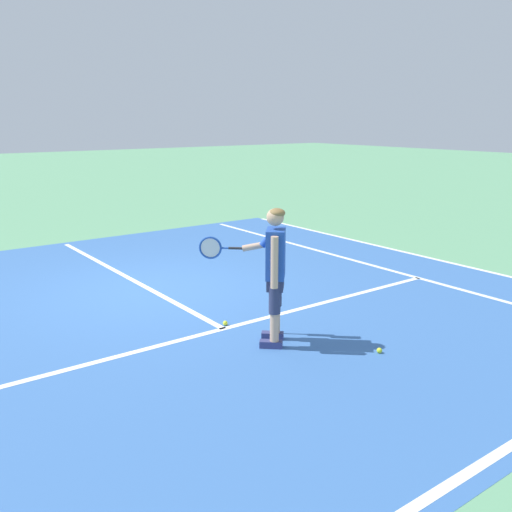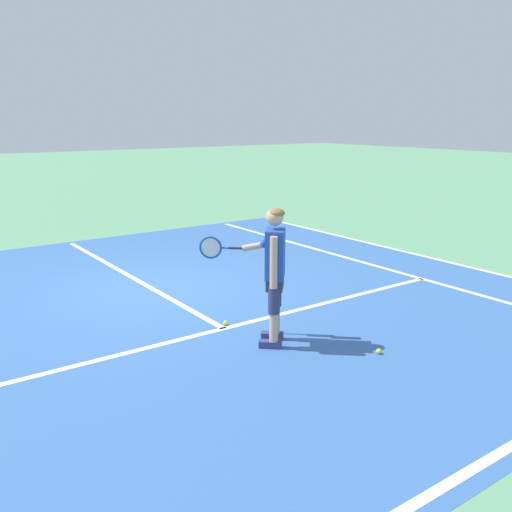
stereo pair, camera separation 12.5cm
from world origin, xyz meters
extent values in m
plane|color=#609E70|center=(0.00, 0.00, 0.00)|extent=(80.00, 80.00, 0.00)
cube|color=#3866A8|center=(0.00, -0.86, 0.00)|extent=(10.98, 10.58, 0.00)
cube|color=white|center=(0.00, -5.95, 0.00)|extent=(10.98, 0.10, 0.01)
cube|color=white|center=(0.00, -2.17, 0.00)|extent=(8.23, 0.10, 0.01)
cube|color=white|center=(0.00, 1.03, 0.00)|extent=(0.10, 6.40, 0.01)
cube|color=white|center=(4.12, -0.86, 0.00)|extent=(0.10, 10.18, 0.01)
cube|color=white|center=(5.49, -0.86, 0.00)|extent=(0.10, 10.18, 0.01)
cube|color=navy|center=(0.13, -3.04, 0.04)|extent=(0.28, 0.27, 0.09)
cube|color=navy|center=(0.32, -2.83, 0.04)|extent=(0.28, 0.27, 0.09)
cylinder|color=tan|center=(0.16, -3.06, 0.27)|extent=(0.11, 0.11, 0.36)
cylinder|color=#2D3351|center=(0.16, -3.06, 0.66)|extent=(0.14, 0.14, 0.41)
cylinder|color=tan|center=(0.35, -2.86, 0.27)|extent=(0.11, 0.11, 0.36)
cylinder|color=#2D3351|center=(0.35, -2.86, 0.66)|extent=(0.14, 0.14, 0.41)
cube|color=#2D3351|center=(0.25, -2.96, 0.82)|extent=(0.38, 0.39, 0.20)
cube|color=#234CAD|center=(0.25, -2.96, 1.16)|extent=(0.42, 0.43, 0.60)
cylinder|color=tan|center=(0.09, -3.14, 1.11)|extent=(0.09, 0.09, 0.62)
cylinder|color=#234CAD|center=(0.36, -2.70, 1.31)|extent=(0.25, 0.24, 0.29)
cylinder|color=tan|center=(0.23, -2.53, 1.17)|extent=(0.27, 0.25, 0.14)
sphere|color=tan|center=(0.25, -2.95, 1.60)|extent=(0.21, 0.21, 0.21)
ellipsoid|color=olive|center=(0.26, -2.97, 1.66)|extent=(0.28, 0.28, 0.12)
cylinder|color=#232326|center=(0.08, -2.37, 1.14)|extent=(0.17, 0.16, 0.03)
cylinder|color=#1E479E|center=(-0.03, -2.27, 1.14)|extent=(0.09, 0.08, 0.02)
torus|color=#1E479E|center=(-0.17, -2.15, 1.14)|extent=(0.24, 0.22, 0.30)
cylinder|color=silver|center=(-0.17, -2.15, 1.14)|extent=(0.19, 0.17, 0.25)
sphere|color=#CCE02D|center=(1.08, -3.94, 0.03)|extent=(0.07, 0.07, 0.07)
sphere|color=#CCE02D|center=(0.09, -2.07, 0.03)|extent=(0.07, 0.07, 0.07)
camera|label=1|loc=(-3.83, -8.07, 2.75)|focal=39.16mm
camera|label=2|loc=(-3.72, -8.14, 2.75)|focal=39.16mm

